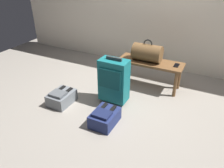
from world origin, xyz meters
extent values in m
plane|color=gray|center=(0.00, 0.00, 0.00)|extent=(6.60, 6.60, 0.00)
cube|color=brown|center=(0.13, 0.76, 0.41)|extent=(1.00, 0.36, 0.04)
cylinder|color=brown|center=(-0.31, 0.63, 0.20)|extent=(0.05, 0.05, 0.40)
cylinder|color=brown|center=(0.57, 0.63, 0.20)|extent=(0.05, 0.05, 0.40)
cylinder|color=brown|center=(-0.31, 0.89, 0.20)|extent=(0.05, 0.05, 0.40)
cylinder|color=brown|center=(0.57, 0.89, 0.20)|extent=(0.05, 0.05, 0.40)
cylinder|color=brown|center=(0.06, 0.76, 0.56)|extent=(0.44, 0.26, 0.26)
torus|color=black|center=(0.06, 0.76, 0.70)|extent=(0.14, 0.02, 0.14)
cube|color=black|center=(0.52, 0.78, 0.44)|extent=(0.07, 0.14, 0.01)
cube|color=black|center=(0.52, 0.78, 0.44)|extent=(0.06, 0.13, 0.00)
cube|color=#14666B|center=(-0.17, 0.09, 0.35)|extent=(0.39, 0.23, 0.60)
cube|color=#0E474A|center=(-0.17, -0.04, 0.43)|extent=(0.31, 0.02, 0.27)
cube|color=#262628|center=(-0.17, 0.09, 0.67)|extent=(0.22, 0.03, 0.04)
cylinder|color=black|center=(-0.31, 0.17, 0.03)|extent=(0.02, 0.05, 0.05)
cylinder|color=black|center=(-0.03, 0.17, 0.03)|extent=(0.02, 0.05, 0.05)
cube|color=navy|center=(-0.05, -0.40, 0.09)|extent=(0.28, 0.38, 0.17)
cube|color=#182045|center=(-0.05, -0.47, 0.19)|extent=(0.21, 0.17, 0.04)
cube|color=black|center=(-0.12, -0.34, 0.18)|extent=(0.04, 0.19, 0.02)
cube|color=black|center=(0.01, -0.34, 0.18)|extent=(0.04, 0.19, 0.02)
cube|color=slate|center=(-0.82, -0.28, 0.09)|extent=(0.28, 0.38, 0.17)
cube|color=#515559|center=(-0.82, -0.35, 0.19)|extent=(0.21, 0.17, 0.04)
cube|color=black|center=(-0.88, -0.21, 0.18)|extent=(0.04, 0.19, 0.02)
cube|color=black|center=(-0.75, -0.21, 0.18)|extent=(0.04, 0.19, 0.02)
camera|label=1|loc=(1.02, -2.32, 1.79)|focal=35.52mm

